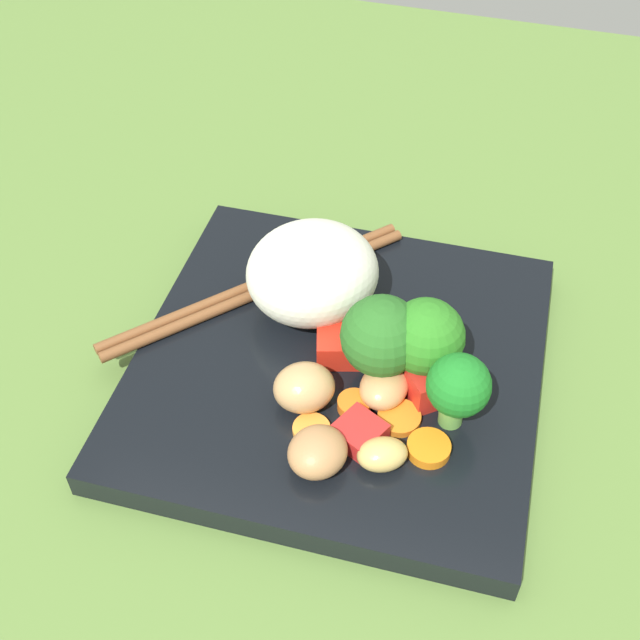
# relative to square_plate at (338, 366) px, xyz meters

# --- Properties ---
(ground_plane) EXTENTS (1.10, 1.10, 0.02)m
(ground_plane) POSITION_rel_square_plate_xyz_m (0.00, 0.00, -0.02)
(ground_plane) COLOR #5C7F39
(square_plate) EXTENTS (0.27, 0.27, 0.02)m
(square_plate) POSITION_rel_square_plate_xyz_m (0.00, 0.00, 0.00)
(square_plate) COLOR black
(square_plate) RESTS_ON ground_plane
(rice_mound) EXTENTS (0.12, 0.12, 0.06)m
(rice_mound) POSITION_rel_square_plate_xyz_m (-0.03, 0.04, 0.04)
(rice_mound) COLOR silver
(rice_mound) RESTS_ON square_plate
(broccoli_floret_0) EXTENTS (0.04, 0.04, 0.06)m
(broccoli_floret_0) POSITION_rel_square_plate_xyz_m (0.08, -0.03, 0.04)
(broccoli_floret_0) COLOR #64A445
(broccoli_floret_0) RESTS_ON square_plate
(broccoli_floret_1) EXTENTS (0.05, 0.05, 0.06)m
(broccoli_floret_1) POSITION_rel_square_plate_xyz_m (0.03, -0.01, 0.04)
(broccoli_floret_1) COLOR #73A743
(broccoli_floret_1) RESTS_ON square_plate
(broccoli_floret_2) EXTENTS (0.05, 0.05, 0.06)m
(broccoli_floret_2) POSITION_rel_square_plate_xyz_m (0.06, 0.00, 0.04)
(broccoli_floret_2) COLOR #539C3A
(broccoli_floret_2) RESTS_ON square_plate
(carrot_slice_0) EXTENTS (0.04, 0.04, 0.01)m
(carrot_slice_0) POSITION_rel_square_plate_xyz_m (0.07, -0.06, 0.01)
(carrot_slice_0) COLOR orange
(carrot_slice_0) RESTS_ON square_plate
(carrot_slice_1) EXTENTS (0.03, 0.03, 0.01)m
(carrot_slice_1) POSITION_rel_square_plate_xyz_m (0.05, -0.04, 0.01)
(carrot_slice_1) COLOR orange
(carrot_slice_1) RESTS_ON square_plate
(carrot_slice_2) EXTENTS (0.03, 0.03, 0.00)m
(carrot_slice_2) POSITION_rel_square_plate_xyz_m (-0.00, -0.06, 0.01)
(carrot_slice_2) COLOR #FC9634
(carrot_slice_2) RESTS_ON square_plate
(carrot_slice_3) EXTENTS (0.03, 0.03, 0.01)m
(carrot_slice_3) POSITION_rel_square_plate_xyz_m (0.02, -0.04, 0.01)
(carrot_slice_3) COLOR orange
(carrot_slice_3) RESTS_ON square_plate
(pepper_chunk_0) EXTENTS (0.04, 0.04, 0.01)m
(pepper_chunk_0) POSITION_rel_square_plate_xyz_m (0.03, -0.06, 0.02)
(pepper_chunk_0) COLOR red
(pepper_chunk_0) RESTS_ON square_plate
(pepper_chunk_1) EXTENTS (0.03, 0.03, 0.02)m
(pepper_chunk_1) POSITION_rel_square_plate_xyz_m (0.00, -0.00, 0.02)
(pepper_chunk_1) COLOR red
(pepper_chunk_1) RESTS_ON square_plate
(pepper_chunk_2) EXTENTS (0.03, 0.03, 0.02)m
(pepper_chunk_2) POSITION_rel_square_plate_xyz_m (0.06, -0.02, 0.02)
(pepper_chunk_2) COLOR red
(pepper_chunk_2) RESTS_ON square_plate
(chicken_piece_0) EXTENTS (0.03, 0.03, 0.02)m
(chicken_piece_0) POSITION_rel_square_plate_xyz_m (0.03, 0.02, 0.02)
(chicken_piece_0) COLOR tan
(chicken_piece_0) RESTS_ON square_plate
(chicken_piece_1) EXTENTS (0.04, 0.03, 0.02)m
(chicken_piece_1) POSITION_rel_square_plate_xyz_m (0.05, -0.07, 0.02)
(chicken_piece_1) COLOR tan
(chicken_piece_1) RESTS_ON square_plate
(chicken_piece_2) EXTENTS (0.05, 0.05, 0.03)m
(chicken_piece_2) POSITION_rel_square_plate_xyz_m (-0.01, -0.04, 0.02)
(chicken_piece_2) COLOR tan
(chicken_piece_2) RESTS_ON square_plate
(chicken_piece_3) EXTENTS (0.04, 0.04, 0.02)m
(chicken_piece_3) POSITION_rel_square_plate_xyz_m (0.04, -0.02, 0.02)
(chicken_piece_3) COLOR tan
(chicken_piece_3) RESTS_ON square_plate
(chicken_piece_4) EXTENTS (0.05, 0.05, 0.02)m
(chicken_piece_4) POSITION_rel_square_plate_xyz_m (0.01, -0.09, 0.02)
(chicken_piece_4) COLOR tan
(chicken_piece_4) RESTS_ON square_plate
(chopstick_pair) EXTENTS (0.17, 0.19, 0.01)m
(chopstick_pair) POSITION_rel_square_plate_xyz_m (-0.07, 0.04, 0.01)
(chopstick_pair) COLOR brown
(chopstick_pair) RESTS_ON square_plate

